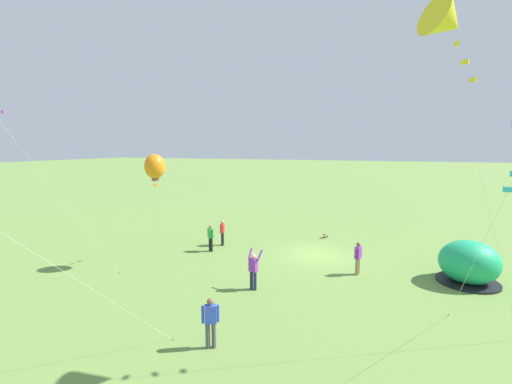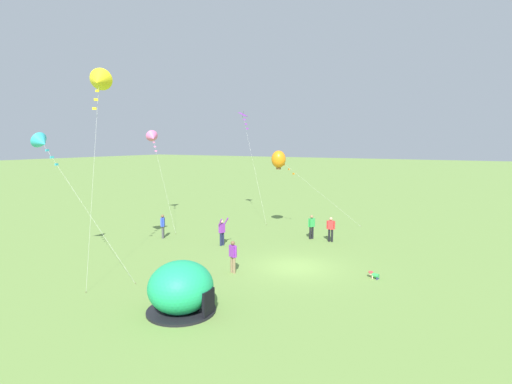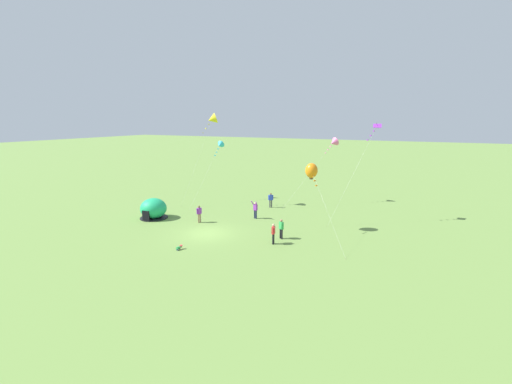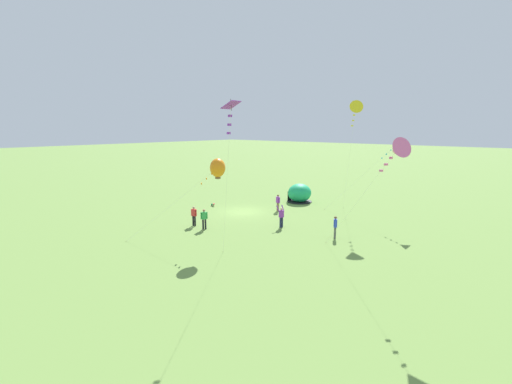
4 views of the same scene
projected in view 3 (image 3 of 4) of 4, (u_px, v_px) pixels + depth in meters
ground_plane at (207, 233)px, 30.65m from camera, size 300.00×300.00×0.00m
popup_tent at (153, 209)px, 35.19m from camera, size 2.81×2.81×2.10m
toddler_crawling at (179, 247)px, 26.82m from camera, size 0.33×0.55×0.32m
person_with_toddler at (281, 228)px, 29.12m from camera, size 0.52×0.40×1.72m
person_arms_raised at (255, 209)px, 35.06m from camera, size 0.69×0.56×1.89m
person_near_tent at (273, 233)px, 27.88m from camera, size 0.31×0.58×1.72m
person_strolling at (199, 213)px, 33.71m from camera, size 0.36×0.56×1.72m
person_far_back at (271, 199)px, 39.50m from camera, size 0.52×0.40×1.72m
kite_orange at (311, 171)px, 30.49m from camera, size 4.98×5.95×6.22m
kite_pink at (333, 143)px, 41.12m from camera, size 4.87×6.72×7.90m
kite_cyan at (220, 145)px, 42.89m from camera, size 0.92×7.28×7.39m
kite_yellow at (212, 119)px, 38.73m from camera, size 4.03×3.13×10.74m
kite_purple at (375, 130)px, 32.96m from camera, size 3.85×4.73×9.71m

